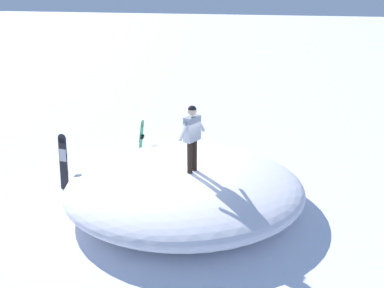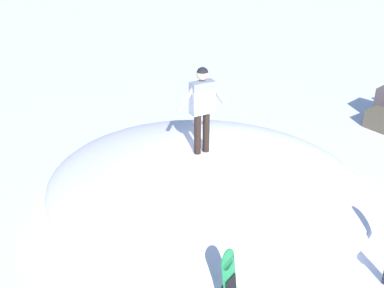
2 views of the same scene
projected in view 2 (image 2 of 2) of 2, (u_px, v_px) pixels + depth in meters
The scene contains 4 objects.
ground at pixel (237, 210), 9.63m from camera, with size 240.00×240.00×0.00m, color white.
snow_mound at pixel (206, 184), 9.45m from camera, with size 6.56×6.01×1.14m, color white.
snowboarder_standing at pixel (202, 102), 9.01m from camera, with size 0.40×1.04×1.80m.
backpack_far at pixel (69, 188), 9.99m from camera, with size 0.42×0.62×0.43m.
Camera 2 is at (4.79, -6.47, 5.54)m, focal length 43.26 mm.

